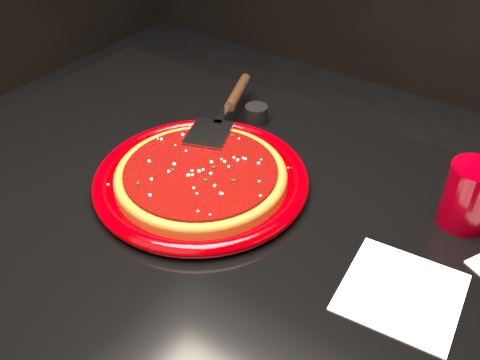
% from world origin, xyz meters
% --- Properties ---
extents(table, '(1.20, 0.80, 0.75)m').
position_xyz_m(table, '(0.00, 0.00, 0.38)').
color(table, black).
rests_on(table, floor).
extents(plate, '(0.48, 0.48, 0.03)m').
position_xyz_m(plate, '(-0.08, 0.05, 0.76)').
color(plate, '#810002').
rests_on(plate, table).
extents(pizza_crust, '(0.39, 0.39, 0.01)m').
position_xyz_m(pizza_crust, '(-0.08, 0.05, 0.77)').
color(pizza_crust, brown).
rests_on(pizza_crust, plate).
extents(pizza_crust_rim, '(0.39, 0.39, 0.02)m').
position_xyz_m(pizza_crust_rim, '(-0.08, 0.05, 0.78)').
color(pizza_crust_rim, brown).
rests_on(pizza_crust_rim, plate).
extents(pizza_sauce, '(0.34, 0.34, 0.01)m').
position_xyz_m(pizza_sauce, '(-0.08, 0.05, 0.78)').
color(pizza_sauce, '#620705').
rests_on(pizza_sauce, plate).
extents(parmesan_dusting, '(0.25, 0.25, 0.01)m').
position_xyz_m(parmesan_dusting, '(-0.08, 0.05, 0.79)').
color(parmesan_dusting, '#F0E8BA').
rests_on(parmesan_dusting, plate).
extents(basil_flecks, '(0.23, 0.23, 0.00)m').
position_xyz_m(basil_flecks, '(-0.08, 0.05, 0.79)').
color(basil_flecks, black).
rests_on(basil_flecks, plate).
extents(pizza_server, '(0.19, 0.33, 0.02)m').
position_xyz_m(pizza_server, '(-0.16, 0.22, 0.80)').
color(pizza_server, '#ADAFB4').
rests_on(pizza_server, plate).
extents(cup, '(0.09, 0.09, 0.11)m').
position_xyz_m(cup, '(0.31, 0.21, 0.80)').
color(cup, '#77000B').
rests_on(cup, table).
extents(napkin_a, '(0.17, 0.17, 0.00)m').
position_xyz_m(napkin_a, '(0.29, 0.02, 0.75)').
color(napkin_a, white).
rests_on(napkin_a, table).
extents(ramekin, '(0.06, 0.06, 0.04)m').
position_xyz_m(ramekin, '(-0.12, 0.28, 0.77)').
color(ramekin, black).
rests_on(ramekin, table).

